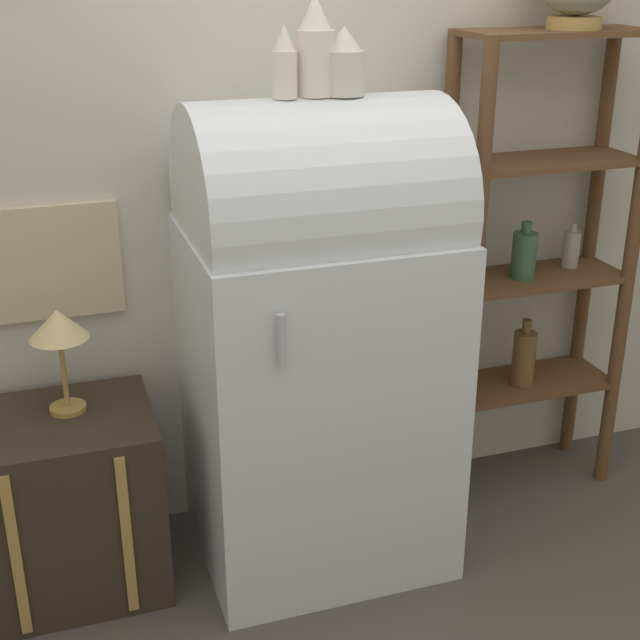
% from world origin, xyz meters
% --- Properties ---
extents(ground_plane, '(12.00, 12.00, 0.00)m').
position_xyz_m(ground_plane, '(0.00, 0.00, 0.00)').
color(ground_plane, '#4C4742').
extents(wall_back, '(7.00, 0.09, 2.70)m').
position_xyz_m(wall_back, '(-0.00, 0.57, 1.35)').
color(wall_back, beige).
rests_on(wall_back, ground_plane).
extents(refrigerator, '(0.78, 0.69, 1.51)m').
position_xyz_m(refrigerator, '(-0.00, 0.22, 0.78)').
color(refrigerator, silver).
rests_on(refrigerator, ground_plane).
extents(suitcase_trunk, '(0.56, 0.47, 0.59)m').
position_xyz_m(suitcase_trunk, '(-0.80, 0.28, 0.30)').
color(suitcase_trunk, '#33281E').
rests_on(suitcase_trunk, ground_plane).
extents(shelf_unit, '(0.65, 0.29, 1.65)m').
position_xyz_m(shelf_unit, '(0.86, 0.38, 0.90)').
color(shelf_unit, brown).
rests_on(shelf_unit, ground_plane).
extents(vase_left, '(0.07, 0.07, 0.20)m').
position_xyz_m(vase_left, '(-0.09, 0.22, 1.60)').
color(vase_left, silver).
rests_on(vase_left, refrigerator).
extents(vase_center, '(0.11, 0.11, 0.27)m').
position_xyz_m(vase_center, '(-0.00, 0.23, 1.63)').
color(vase_center, silver).
rests_on(vase_center, refrigerator).
extents(vase_right, '(0.12, 0.12, 0.19)m').
position_xyz_m(vase_right, '(0.08, 0.22, 1.59)').
color(vase_right, beige).
rests_on(vase_right, refrigerator).
extents(desk_lamp, '(0.17, 0.17, 0.33)m').
position_xyz_m(desk_lamp, '(-0.76, 0.33, 0.85)').
color(desk_lamp, '#AD8942').
rests_on(desk_lamp, suitcase_trunk).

